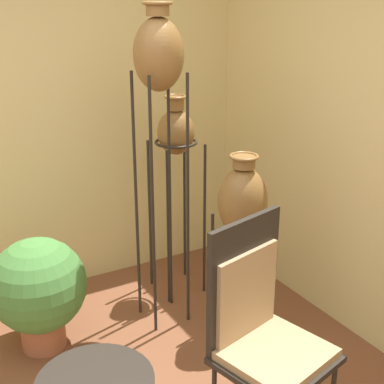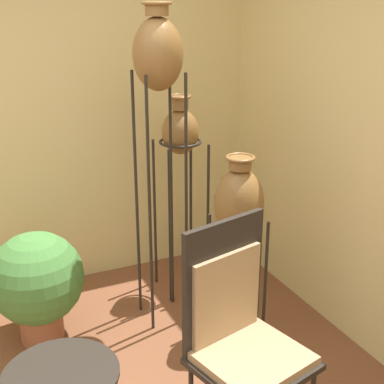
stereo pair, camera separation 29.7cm
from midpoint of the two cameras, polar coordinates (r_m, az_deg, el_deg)
name	(u,v)px [view 1 (the left image)]	position (r m, az deg, el deg)	size (l,w,h in m)	color
vase_stand_tall	(159,63)	(3.26, -6.26, 13.51)	(0.30, 0.30, 2.08)	#28231E
vase_stand_medium	(176,137)	(3.73, -4.01, 5.81)	(0.32, 0.32, 1.48)	#28231E
vase_stand_short	(243,203)	(3.25, 2.83, -1.19)	(0.30, 0.30, 1.23)	#28231E
chair	(261,325)	(2.59, 4.07, -14.10)	(0.59, 0.56, 1.16)	#28231E
potted_plant	(39,289)	(3.51, -18.43, -9.82)	(0.59, 0.59, 0.74)	#B26647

